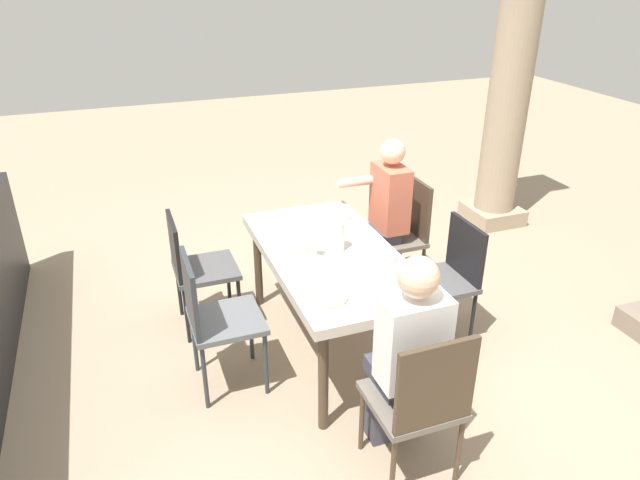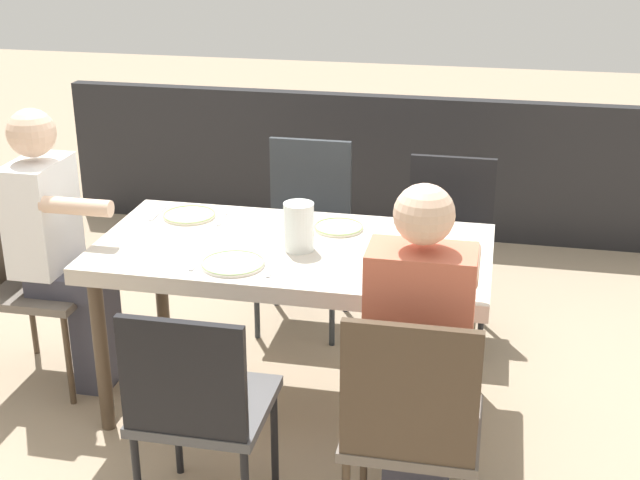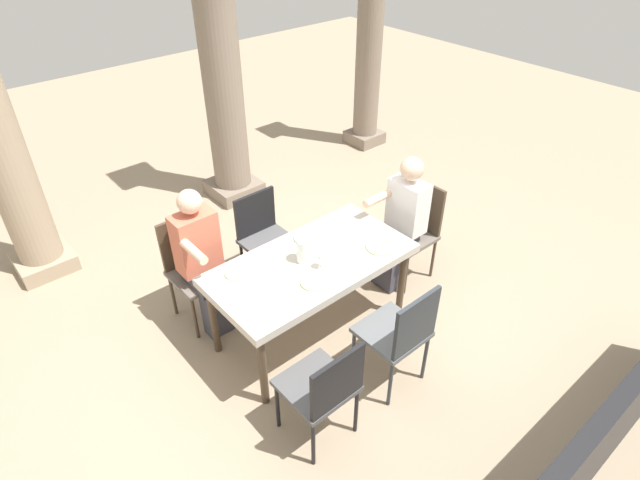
{
  "view_description": "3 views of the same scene",
  "coord_description": "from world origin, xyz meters",
  "px_view_note": "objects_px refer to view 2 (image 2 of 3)",
  "views": [
    {
      "loc": [
        3.16,
        -1.25,
        2.52
      ],
      "look_at": [
        0.01,
        -0.09,
        0.86
      ],
      "focal_mm": 32.71,
      "sensor_mm": 36.0,
      "label": 1
    },
    {
      "loc": [
        -0.78,
        3.23,
        2.11
      ],
      "look_at": [
        -0.11,
        -0.03,
        0.77
      ],
      "focal_mm": 49.52,
      "sensor_mm": 36.0,
      "label": 2
    },
    {
      "loc": [
        -2.0,
        -2.44,
        3.23
      ],
      "look_at": [
        0.1,
        0.01,
        0.89
      ],
      "focal_mm": 29.28,
      "sensor_mm": 36.0,
      "label": 3
    }
  ],
  "objects_px": {
    "dining_table": "(293,261)",
    "chair_mid_north": "(198,402)",
    "chair_west_north": "(411,421)",
    "diner_woman_green": "(420,351)",
    "plate_1": "(339,227)",
    "plate_2": "(233,263)",
    "plate_0": "(411,278)",
    "plate_3": "(189,215)",
    "water_pitcher": "(299,229)",
    "chair_west_south": "(448,235)",
    "chair_head_east": "(23,270)",
    "wine_glass_1": "(296,211)",
    "chair_mid_south": "(306,221)",
    "diner_man_white": "(59,243)"
  },
  "relations": [
    {
      "from": "chair_mid_north",
      "to": "plate_1",
      "type": "height_order",
      "value": "chair_mid_north"
    },
    {
      "from": "chair_mid_south",
      "to": "chair_head_east",
      "type": "distance_m",
      "value": 1.37
    },
    {
      "from": "chair_west_north",
      "to": "chair_mid_south",
      "type": "height_order",
      "value": "chair_mid_south"
    },
    {
      "from": "diner_woman_green",
      "to": "chair_west_north",
      "type": "bearing_deg",
      "value": 89.07
    },
    {
      "from": "chair_west_south",
      "to": "plate_0",
      "type": "relative_size",
      "value": 4.28
    },
    {
      "from": "chair_west_south",
      "to": "diner_man_white",
      "type": "bearing_deg",
      "value": 27.12
    },
    {
      "from": "chair_west_south",
      "to": "chair_head_east",
      "type": "bearing_deg",
      "value": 24.56
    },
    {
      "from": "plate_3",
      "to": "dining_table",
      "type": "bearing_deg",
      "value": 156.29
    },
    {
      "from": "chair_west_north",
      "to": "chair_head_east",
      "type": "height_order",
      "value": "chair_head_east"
    },
    {
      "from": "plate_0",
      "to": "chair_head_east",
      "type": "bearing_deg",
      "value": -7.87
    },
    {
      "from": "plate_0",
      "to": "diner_man_white",
      "type": "bearing_deg",
      "value": -8.71
    },
    {
      "from": "chair_mid_north",
      "to": "wine_glass_1",
      "type": "height_order",
      "value": "wine_glass_1"
    },
    {
      "from": "dining_table",
      "to": "diner_man_white",
      "type": "bearing_deg",
      "value": 0.17
    },
    {
      "from": "chair_west_north",
      "to": "plate_2",
      "type": "relative_size",
      "value": 3.8
    },
    {
      "from": "diner_man_white",
      "to": "plate_0",
      "type": "xyz_separation_m",
      "value": [
        -1.55,
        0.24,
        0.08
      ]
    },
    {
      "from": "wine_glass_1",
      "to": "water_pitcher",
      "type": "relative_size",
      "value": 0.74
    },
    {
      "from": "diner_woman_green",
      "to": "wine_glass_1",
      "type": "bearing_deg",
      "value": -51.92
    },
    {
      "from": "chair_mid_south",
      "to": "dining_table",
      "type": "bearing_deg",
      "value": 99.03
    },
    {
      "from": "dining_table",
      "to": "plate_2",
      "type": "height_order",
      "value": "plate_2"
    },
    {
      "from": "plate_0",
      "to": "plate_3",
      "type": "distance_m",
      "value": 1.13
    },
    {
      "from": "chair_west_north",
      "to": "plate_2",
      "type": "distance_m",
      "value": 0.99
    },
    {
      "from": "chair_west_north",
      "to": "chair_head_east",
      "type": "distance_m",
      "value": 1.99
    },
    {
      "from": "chair_mid_north",
      "to": "plate_0",
      "type": "height_order",
      "value": "chair_mid_north"
    },
    {
      "from": "dining_table",
      "to": "plate_1",
      "type": "height_order",
      "value": "plate_1"
    },
    {
      "from": "diner_woman_green",
      "to": "water_pitcher",
      "type": "distance_m",
      "value": 0.84
    },
    {
      "from": "chair_head_east",
      "to": "plate_1",
      "type": "bearing_deg",
      "value": -171.05
    },
    {
      "from": "chair_mid_south",
      "to": "chair_head_east",
      "type": "relative_size",
      "value": 0.99
    },
    {
      "from": "diner_man_white",
      "to": "dining_table",
      "type": "bearing_deg",
      "value": -179.83
    },
    {
      "from": "plate_1",
      "to": "plate_2",
      "type": "xyz_separation_m",
      "value": [
        0.33,
        0.46,
        -0.0
      ]
    },
    {
      "from": "plate_3",
      "to": "water_pitcher",
      "type": "height_order",
      "value": "water_pitcher"
    },
    {
      "from": "plate_0",
      "to": "plate_2",
      "type": "xyz_separation_m",
      "value": [
        0.68,
        0.01,
        -0.0
      ]
    },
    {
      "from": "plate_1",
      "to": "plate_2",
      "type": "distance_m",
      "value": 0.57
    },
    {
      "from": "dining_table",
      "to": "diner_man_white",
      "type": "relative_size",
      "value": 1.27
    },
    {
      "from": "wine_glass_1",
      "to": "plate_1",
      "type": "bearing_deg",
      "value": -148.17
    },
    {
      "from": "diner_man_white",
      "to": "water_pitcher",
      "type": "bearing_deg",
      "value": 178.19
    },
    {
      "from": "plate_2",
      "to": "wine_glass_1",
      "type": "bearing_deg",
      "value": -114.49
    },
    {
      "from": "chair_west_south",
      "to": "plate_2",
      "type": "xyz_separation_m",
      "value": [
        0.76,
        1.07,
        0.24
      ]
    },
    {
      "from": "chair_west_south",
      "to": "water_pitcher",
      "type": "height_order",
      "value": "water_pitcher"
    },
    {
      "from": "chair_mid_north",
      "to": "plate_2",
      "type": "distance_m",
      "value": 0.64
    },
    {
      "from": "dining_table",
      "to": "chair_mid_north",
      "type": "xyz_separation_m",
      "value": [
        0.13,
        0.83,
        -0.18
      ]
    },
    {
      "from": "diner_man_white",
      "to": "plate_3",
      "type": "height_order",
      "value": "diner_man_white"
    },
    {
      "from": "chair_west_north",
      "to": "diner_man_white",
      "type": "xyz_separation_m",
      "value": [
        1.62,
        -0.83,
        0.15
      ]
    },
    {
      "from": "chair_mid_south",
      "to": "plate_2",
      "type": "height_order",
      "value": "chair_mid_south"
    },
    {
      "from": "wine_glass_1",
      "to": "water_pitcher",
      "type": "height_order",
      "value": "water_pitcher"
    },
    {
      "from": "chair_west_north",
      "to": "diner_woman_green",
      "type": "bearing_deg",
      "value": -90.93
    },
    {
      "from": "chair_mid_south",
      "to": "diner_man_white",
      "type": "distance_m",
      "value": 1.24
    },
    {
      "from": "chair_west_north",
      "to": "diner_woman_green",
      "type": "xyz_separation_m",
      "value": [
        -0.0,
        -0.19,
        0.15
      ]
    },
    {
      "from": "chair_west_north",
      "to": "chair_west_south",
      "type": "height_order",
      "value": "chair_west_north"
    },
    {
      "from": "dining_table",
      "to": "water_pitcher",
      "type": "relative_size",
      "value": 8.17
    },
    {
      "from": "chair_west_south",
      "to": "chair_mid_south",
      "type": "bearing_deg",
      "value": -0.3
    }
  ]
}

